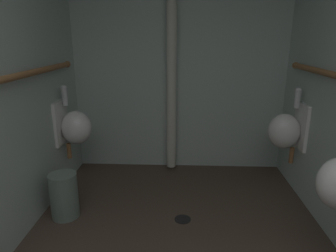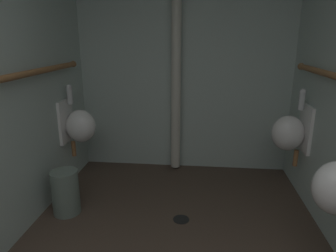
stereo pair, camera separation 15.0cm
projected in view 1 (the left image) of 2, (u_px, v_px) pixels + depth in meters
wall_back at (180, 53)px, 3.37m from camera, size 2.50×0.06×2.68m
urinal_left_mid at (74, 126)px, 3.04m from camera, size 0.32×0.30×0.76m
urinal_right_far at (286, 130)px, 2.92m from camera, size 0.32×0.30×0.76m
standpipe_back_wall at (172, 53)px, 3.26m from camera, size 0.11×0.11×2.63m
floor_drain at (183, 219)px, 2.61m from camera, size 0.14×0.14×0.01m
waste_bin at (64, 196)px, 2.61m from camera, size 0.24×0.24×0.40m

